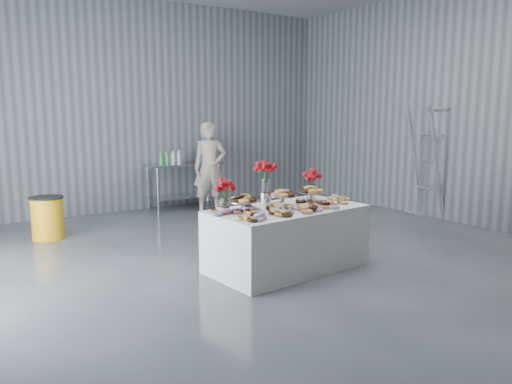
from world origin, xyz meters
TOP-DOWN VIEW (x-y plane):
  - ground at (0.00, 0.00)m, footprint 9.00×9.00m
  - room_walls at (-0.27, 0.07)m, footprint 8.04×9.04m
  - display_table at (0.02, -0.08)m, footprint 1.98×1.17m
  - prep_table at (0.61, 4.10)m, footprint 1.50×0.60m
  - donut_mounds at (0.02, -0.13)m, footprint 1.87×0.96m
  - cake_stand_left at (-0.54, 0.02)m, footprint 0.36×0.36m
  - cake_stand_mid at (0.06, 0.08)m, footprint 0.36×0.36m
  - cake_stand_right at (0.55, 0.12)m, footprint 0.36×0.36m
  - danish_pile at (0.78, -0.16)m, footprint 0.48×0.48m
  - bouquet_left at (-0.75, 0.10)m, footprint 0.26×0.26m
  - bouquet_right at (0.69, 0.29)m, footprint 0.26×0.26m
  - bouquet_center at (-0.06, 0.27)m, footprint 0.26×0.26m
  - water_jug at (1.11, 4.10)m, footprint 0.28×0.28m
  - drink_bottles at (0.29, 4.00)m, footprint 0.54×0.08m
  - person at (0.83, 3.41)m, footprint 0.71×0.56m
  - trash_barrel at (-2.14, 3.04)m, footprint 0.50×0.50m
  - stepladder at (3.75, 0.84)m, footprint 0.76×0.51m

SIDE VIEW (x-z plane):
  - ground at x=0.00m, z-range 0.00..0.00m
  - trash_barrel at x=-2.14m, z-range 0.00..0.64m
  - display_table at x=0.02m, z-range 0.00..0.75m
  - prep_table at x=0.61m, z-range 0.17..1.07m
  - donut_mounds at x=0.02m, z-range 0.75..0.84m
  - danish_pile at x=0.78m, z-range 0.75..0.86m
  - person at x=0.83m, z-range 0.00..1.71m
  - cake_stand_left at x=-0.54m, z-range 0.80..0.98m
  - cake_stand_mid at x=0.06m, z-range 0.80..0.98m
  - cake_stand_right at x=0.55m, z-range 0.80..0.98m
  - stepladder at x=3.75m, z-range 0.00..2.06m
  - drink_bottles at x=0.29m, z-range 0.90..1.17m
  - bouquet_left at x=-0.75m, z-range 0.84..1.26m
  - bouquet_right at x=0.69m, z-range 0.84..1.26m
  - bouquet_center at x=-0.06m, z-range 0.84..1.41m
  - water_jug at x=1.11m, z-range 0.87..1.43m
  - room_walls at x=-0.27m, z-range 0.63..4.65m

